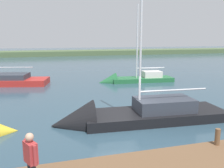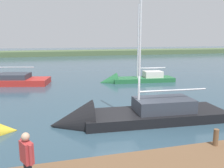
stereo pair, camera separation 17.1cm
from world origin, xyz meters
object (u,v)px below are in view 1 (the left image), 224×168
(mooring_post_near, at_px, (217,137))
(sailboat_behind_pier, at_px, (131,81))
(sailboat_near_dock, at_px, (125,119))
(person_on_dock, at_px, (31,158))

(mooring_post_near, relative_size, sailboat_behind_pier, 0.07)
(sailboat_near_dock, distance_m, person_on_dock, 7.26)
(mooring_post_near, xyz_separation_m, sailboat_near_dock, (2.12, -4.58, -0.64))
(mooring_post_near, bearing_deg, sailboat_behind_pier, -98.29)
(person_on_dock, bearing_deg, mooring_post_near, 161.68)
(sailboat_behind_pier, bearing_deg, sailboat_near_dock, 73.56)
(mooring_post_near, relative_size, sailboat_near_dock, 0.06)
(mooring_post_near, distance_m, person_on_dock, 6.69)
(mooring_post_near, bearing_deg, sailboat_near_dock, -65.19)
(mooring_post_near, height_order, sailboat_behind_pier, sailboat_behind_pier)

